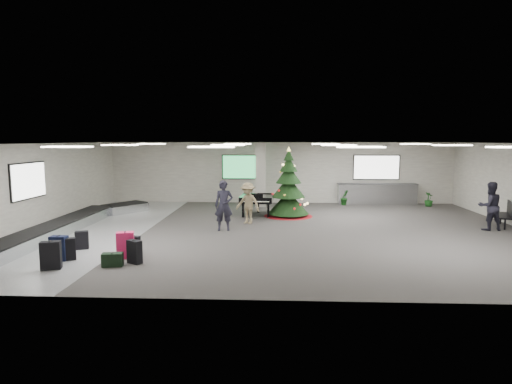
{
  "coord_description": "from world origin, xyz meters",
  "views": [
    {
      "loc": [
        -0.27,
        -15.59,
        3.34
      ],
      "look_at": [
        -1.02,
        1.0,
        1.3
      ],
      "focal_mm": 30.0,
      "sensor_mm": 36.0,
      "label": 1
    }
  ],
  "objects_px": {
    "traveler_bench": "(490,206)",
    "potted_plant_left": "(345,198)",
    "grand_piano": "(257,199)",
    "potted_plant_right": "(429,199)",
    "pink_suitcase": "(125,245)",
    "traveler_a": "(224,206)",
    "traveler_b": "(248,203)",
    "bench": "(506,213)",
    "baggage_carousel": "(74,223)",
    "service_counter": "(377,194)",
    "christmas_tree": "(288,193)"
  },
  "relations": [
    {
      "from": "bench",
      "to": "potted_plant_left",
      "type": "distance_m",
      "value": 7.49
    },
    {
      "from": "pink_suitcase",
      "to": "traveler_bench",
      "type": "height_order",
      "value": "traveler_bench"
    },
    {
      "from": "traveler_bench",
      "to": "potted_plant_right",
      "type": "distance_m",
      "value": 5.7
    },
    {
      "from": "pink_suitcase",
      "to": "christmas_tree",
      "type": "distance_m",
      "value": 8.46
    },
    {
      "from": "potted_plant_right",
      "to": "traveler_b",
      "type": "bearing_deg",
      "value": -151.31
    },
    {
      "from": "traveler_b",
      "to": "grand_piano",
      "type": "bearing_deg",
      "value": 110.15
    },
    {
      "from": "grand_piano",
      "to": "traveler_bench",
      "type": "xyz_separation_m",
      "value": [
        8.73,
        -2.77,
        0.16
      ]
    },
    {
      "from": "pink_suitcase",
      "to": "traveler_b",
      "type": "xyz_separation_m",
      "value": [
        3.14,
        5.19,
        0.45
      ]
    },
    {
      "from": "service_counter",
      "to": "potted_plant_right",
      "type": "height_order",
      "value": "service_counter"
    },
    {
      "from": "baggage_carousel",
      "to": "potted_plant_right",
      "type": "relative_size",
      "value": 13.44
    },
    {
      "from": "service_counter",
      "to": "bench",
      "type": "distance_m",
      "value": 6.68
    },
    {
      "from": "grand_piano",
      "to": "pink_suitcase",
      "type": "bearing_deg",
      "value": -112.9
    },
    {
      "from": "traveler_a",
      "to": "potted_plant_left",
      "type": "distance_m",
      "value": 8.44
    },
    {
      "from": "bench",
      "to": "traveler_a",
      "type": "relative_size",
      "value": 0.87
    },
    {
      "from": "traveler_b",
      "to": "baggage_carousel",
      "type": "bearing_deg",
      "value": -140.42
    },
    {
      "from": "service_counter",
      "to": "potted_plant_left",
      "type": "xyz_separation_m",
      "value": [
        -1.71,
        -0.35,
        -0.16
      ]
    },
    {
      "from": "grand_piano",
      "to": "bench",
      "type": "distance_m",
      "value": 9.92
    },
    {
      "from": "pink_suitcase",
      "to": "potted_plant_left",
      "type": "distance_m",
      "value": 12.89
    },
    {
      "from": "traveler_b",
      "to": "potted_plant_left",
      "type": "distance_m",
      "value": 6.9
    },
    {
      "from": "grand_piano",
      "to": "traveler_a",
      "type": "height_order",
      "value": "traveler_a"
    },
    {
      "from": "traveler_a",
      "to": "potted_plant_right",
      "type": "height_order",
      "value": "traveler_a"
    },
    {
      "from": "baggage_carousel",
      "to": "traveler_a",
      "type": "distance_m",
      "value": 5.73
    },
    {
      "from": "grand_piano",
      "to": "traveler_bench",
      "type": "bearing_deg",
      "value": -14.86
    },
    {
      "from": "christmas_tree",
      "to": "baggage_carousel",
      "type": "bearing_deg",
      "value": -159.52
    },
    {
      "from": "bench",
      "to": "potted_plant_right",
      "type": "bearing_deg",
      "value": 123.64
    },
    {
      "from": "baggage_carousel",
      "to": "pink_suitcase",
      "type": "xyz_separation_m",
      "value": [
        3.34,
        -3.89,
        0.16
      ]
    },
    {
      "from": "pink_suitcase",
      "to": "potted_plant_right",
      "type": "relative_size",
      "value": 1.07
    },
    {
      "from": "bench",
      "to": "traveler_a",
      "type": "distance_m",
      "value": 10.83
    },
    {
      "from": "service_counter",
      "to": "traveler_a",
      "type": "height_order",
      "value": "traveler_a"
    },
    {
      "from": "traveler_bench",
      "to": "potted_plant_left",
      "type": "xyz_separation_m",
      "value": [
        -4.35,
        5.95,
        -0.52
      ]
    },
    {
      "from": "grand_piano",
      "to": "baggage_carousel",
      "type": "bearing_deg",
      "value": -151.81
    },
    {
      "from": "pink_suitcase",
      "to": "bench",
      "type": "bearing_deg",
      "value": 5.87
    },
    {
      "from": "pink_suitcase",
      "to": "traveler_bench",
      "type": "relative_size",
      "value": 0.43
    },
    {
      "from": "bench",
      "to": "traveler_a",
      "type": "height_order",
      "value": "traveler_a"
    },
    {
      "from": "pink_suitcase",
      "to": "potted_plant_left",
      "type": "relative_size",
      "value": 1.01
    },
    {
      "from": "grand_piano",
      "to": "potted_plant_right",
      "type": "xyz_separation_m",
      "value": [
        8.53,
        2.9,
        -0.38
      ]
    },
    {
      "from": "christmas_tree",
      "to": "bench",
      "type": "distance_m",
      "value": 8.54
    },
    {
      "from": "traveler_a",
      "to": "pink_suitcase",
      "type": "bearing_deg",
      "value": -124.47
    },
    {
      "from": "potted_plant_left",
      "to": "service_counter",
      "type": "bearing_deg",
      "value": 11.43
    },
    {
      "from": "traveler_bench",
      "to": "grand_piano",
      "type": "bearing_deg",
      "value": -23.55
    },
    {
      "from": "service_counter",
      "to": "traveler_b",
      "type": "xyz_separation_m",
      "value": [
        -6.36,
        -5.43,
        0.28
      ]
    },
    {
      "from": "christmas_tree",
      "to": "grand_piano",
      "type": "xyz_separation_m",
      "value": [
        -1.39,
        0.17,
        -0.3
      ]
    },
    {
      "from": "potted_plant_left",
      "to": "potted_plant_right",
      "type": "xyz_separation_m",
      "value": [
        4.15,
        -0.27,
        -0.02
      ]
    },
    {
      "from": "pink_suitcase",
      "to": "potted_plant_left",
      "type": "height_order",
      "value": "pink_suitcase"
    },
    {
      "from": "bench",
      "to": "traveler_bench",
      "type": "bearing_deg",
      "value": -124.62
    },
    {
      "from": "service_counter",
      "to": "traveler_bench",
      "type": "xyz_separation_m",
      "value": [
        2.64,
        -6.29,
        0.35
      ]
    },
    {
      "from": "pink_suitcase",
      "to": "traveler_bench",
      "type": "bearing_deg",
      "value": 4.62
    },
    {
      "from": "baggage_carousel",
      "to": "potted_plant_left",
      "type": "xyz_separation_m",
      "value": [
        11.13,
        6.39,
        0.17
      ]
    },
    {
      "from": "potted_plant_left",
      "to": "potted_plant_right",
      "type": "distance_m",
      "value": 4.16
    },
    {
      "from": "pink_suitcase",
      "to": "baggage_carousel",
      "type": "bearing_deg",
      "value": 115.7
    }
  ]
}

